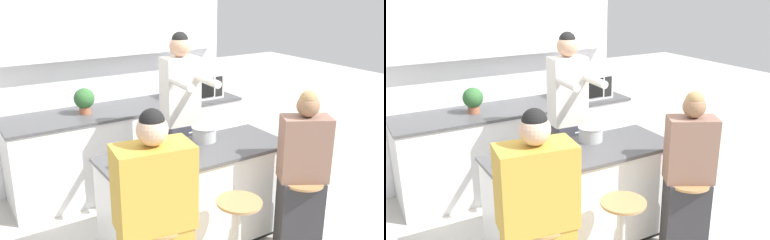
# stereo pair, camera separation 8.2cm
# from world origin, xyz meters

# --- Properties ---
(wall_back) EXTENTS (2.83, 0.22, 2.70)m
(wall_back) POSITION_xyz_m (0.00, 1.74, 1.54)
(wall_back) COLOR white
(wall_back) RESTS_ON ground_plane
(back_counter) EXTENTS (2.64, 0.69, 0.92)m
(back_counter) POSITION_xyz_m (0.00, 1.41, 0.46)
(back_counter) COLOR white
(back_counter) RESTS_ON ground_plane
(kitchen_island) EXTENTS (1.62, 0.64, 0.89)m
(kitchen_island) POSITION_xyz_m (0.00, 0.00, 0.45)
(kitchen_island) COLOR black
(kitchen_island) RESTS_ON ground_plane
(bar_stool_rightmost) EXTENTS (0.38, 0.38, 0.69)m
(bar_stool_rightmost) POSITION_xyz_m (0.65, -0.60, 0.35)
(bar_stool_rightmost) COLOR tan
(bar_stool_rightmost) RESTS_ON ground_plane
(person_cooking) EXTENTS (0.37, 0.59, 1.80)m
(person_cooking) POSITION_xyz_m (0.18, 0.55, 0.92)
(person_cooking) COLOR #383842
(person_cooking) RESTS_ON ground_plane
(person_wrapped_blanket) EXTENTS (0.54, 0.35, 1.50)m
(person_wrapped_blanket) POSITION_xyz_m (-0.68, -0.57, 0.71)
(person_wrapped_blanket) COLOR gold
(person_wrapped_blanket) RESTS_ON ground_plane
(person_seated_near) EXTENTS (0.44, 0.40, 1.44)m
(person_seated_near) POSITION_xyz_m (0.66, -0.57, 0.66)
(person_seated_near) COLOR #333338
(person_seated_near) RESTS_ON ground_plane
(cooking_pot) EXTENTS (0.31, 0.23, 0.13)m
(cooking_pot) POSITION_xyz_m (0.19, 0.16, 0.95)
(cooking_pot) COLOR #B7BABC
(cooking_pot) RESTS_ON kitchen_island
(fruit_bowl) EXTENTS (0.19, 0.19, 0.08)m
(fruit_bowl) POSITION_xyz_m (-0.31, 0.05, 0.93)
(fruit_bowl) COLOR silver
(fruit_bowl) RESTS_ON kitchen_island
(coffee_cup_near) EXTENTS (0.12, 0.09, 0.09)m
(coffee_cup_near) POSITION_xyz_m (-0.38, -0.22, 0.93)
(coffee_cup_near) COLOR #DB4C51
(coffee_cup_near) RESTS_ON kitchen_island
(juice_carton) EXTENTS (0.07, 0.07, 0.19)m
(juice_carton) POSITION_xyz_m (-0.61, -0.06, 0.98)
(juice_carton) COLOR #7A428E
(juice_carton) RESTS_ON kitchen_island
(microwave) EXTENTS (0.52, 0.37, 0.29)m
(microwave) POSITION_xyz_m (0.88, 1.37, 1.06)
(microwave) COLOR white
(microwave) RESTS_ON back_counter
(potted_plant) EXTENTS (0.21, 0.21, 0.27)m
(potted_plant) POSITION_xyz_m (-0.48, 1.41, 1.07)
(potted_plant) COLOR #A86042
(potted_plant) RESTS_ON back_counter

